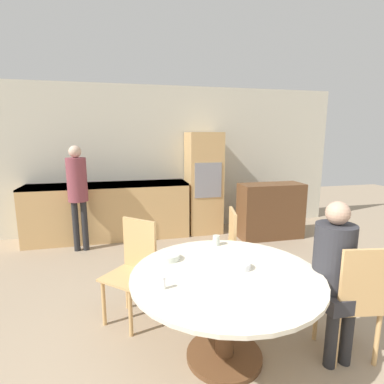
% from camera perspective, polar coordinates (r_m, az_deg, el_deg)
% --- Properties ---
extents(wall_back, '(6.51, 0.05, 2.60)m').
position_cam_1_polar(wall_back, '(5.54, -4.59, 6.19)').
color(wall_back, beige).
rests_on(wall_back, ground_plane).
extents(kitchen_counter, '(2.66, 0.60, 0.94)m').
position_cam_1_polar(kitchen_counter, '(5.27, -15.52, -3.41)').
color(kitchen_counter, tan).
rests_on(kitchen_counter, ground_plane).
extents(oven_unit, '(0.59, 0.59, 1.79)m').
position_cam_1_polar(oven_unit, '(5.39, 2.21, 1.75)').
color(oven_unit, tan).
rests_on(oven_unit, ground_plane).
extents(sideboard, '(1.08, 0.45, 0.94)m').
position_cam_1_polar(sideboard, '(5.29, 14.72, -3.49)').
color(sideboard, brown).
rests_on(sideboard, ground_plane).
extents(dining_table, '(1.44, 1.44, 0.72)m').
position_cam_1_polar(dining_table, '(2.43, 6.41, -18.96)').
color(dining_table, brown).
rests_on(dining_table, ground_plane).
extents(chair_near_right, '(0.46, 0.46, 0.96)m').
position_cam_1_polar(chair_near_right, '(2.70, 28.72, -17.19)').
color(chair_near_right, tan).
rests_on(chair_near_right, ground_plane).
extents(chair_far_left, '(0.57, 0.57, 0.96)m').
position_cam_1_polar(chair_far_left, '(2.97, -10.98, -13.40)').
color(chair_far_left, tan).
rests_on(chair_far_left, ground_plane).
extents(chair_far_right, '(0.48, 0.48, 0.96)m').
position_cam_1_polar(chair_far_right, '(3.32, 6.03, -10.58)').
color(chair_far_right, tan).
rests_on(chair_far_right, ground_plane).
extents(person_seated, '(0.30, 0.36, 1.26)m').
position_cam_1_polar(person_seated, '(2.60, 25.53, -12.99)').
color(person_seated, '#262628').
rests_on(person_seated, ground_plane).
extents(person_standing, '(0.29, 0.29, 1.60)m').
position_cam_1_polar(person_standing, '(4.73, -20.99, 1.05)').
color(person_standing, '#262628').
rests_on(person_standing, ground_plane).
extents(cup, '(0.07, 0.07, 0.09)m').
position_cam_1_polar(cup, '(2.86, 4.64, -9.15)').
color(cup, silver).
rests_on(cup, dining_table).
extents(bowl_near, '(0.18, 0.18, 0.05)m').
position_cam_1_polar(bowl_near, '(2.55, -4.39, -12.22)').
color(bowl_near, silver).
rests_on(bowl_near, dining_table).
extents(bowl_centre, '(0.16, 0.16, 0.05)m').
position_cam_1_polar(bowl_centre, '(2.42, 9.15, -13.63)').
color(bowl_centre, silver).
rests_on(bowl_centre, dining_table).
extents(salt_shaker, '(0.03, 0.03, 0.09)m').
position_cam_1_polar(salt_shaker, '(2.11, -5.50, -16.84)').
color(salt_shaker, white).
rests_on(salt_shaker, dining_table).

